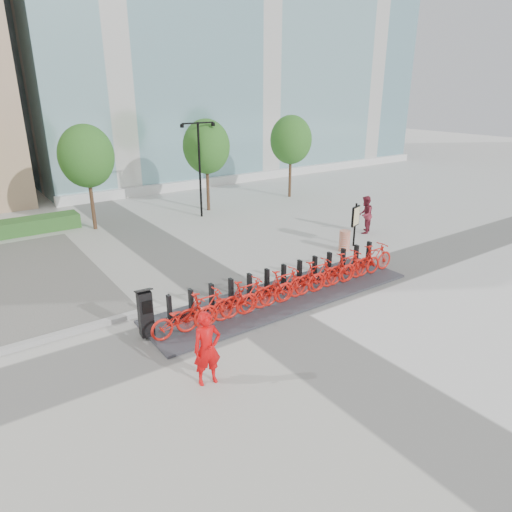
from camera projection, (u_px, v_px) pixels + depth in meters
ground at (257, 311)px, 14.47m from camera, size 120.00×120.00×0.00m
glass_building at (215, 19)px, 37.79m from camera, size 32.00×16.00×24.00m
hedge_b at (13, 228)px, 21.80m from camera, size 6.00×1.20×0.70m
tree_1 at (86, 156)px, 21.63m from camera, size 2.60×2.60×5.10m
tree_2 at (206, 147)px, 25.13m from camera, size 2.60×2.60×5.10m
tree_3 at (291, 140)px, 28.35m from camera, size 2.60×2.60×5.10m
streetlamp at (199, 159)px, 23.98m from camera, size 2.00×0.20×5.00m
dock_pad at (284, 297)px, 15.39m from camera, size 9.60×2.40×0.08m
dock_rail_posts at (285, 277)px, 15.82m from camera, size 8.74×0.50×0.85m
bike_0 at (183, 317)px, 12.83m from camera, size 1.96×0.68×1.03m
bike_1 at (205, 309)px, 13.20m from camera, size 1.90×0.54×1.14m
bike_2 at (227, 304)px, 13.60m from camera, size 1.96×0.68×1.03m
bike_3 at (247, 297)px, 13.97m from camera, size 1.90×0.54×1.14m
bike_4 at (265, 293)px, 14.38m from camera, size 1.96×0.68×1.03m
bike_5 at (283, 286)px, 14.74m from camera, size 1.90×0.54×1.14m
bike_6 at (300, 282)px, 15.15m from camera, size 1.96×0.68×1.03m
bike_7 at (317, 276)px, 15.52m from camera, size 1.90×0.54×1.14m
bike_8 at (332, 273)px, 15.93m from camera, size 1.96×0.68×1.03m
bike_9 at (347, 267)px, 16.29m from camera, size 1.90×0.54×1.14m
bike_10 at (361, 264)px, 16.70m from camera, size 1.96×0.68×1.03m
bike_11 at (374, 259)px, 17.07m from camera, size 1.90×0.54×1.14m
kiosk at (145, 312)px, 12.70m from camera, size 0.49×0.42×1.47m
worker_red at (207, 348)px, 10.68m from camera, size 0.74×0.55×1.86m
pedestrian at (365, 215)px, 21.94m from camera, size 1.11×1.05×1.82m
construction_barrel at (344, 241)px, 19.66m from camera, size 0.54×0.54×0.90m
map_sign at (356, 218)px, 19.97m from camera, size 0.63×0.30×1.95m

